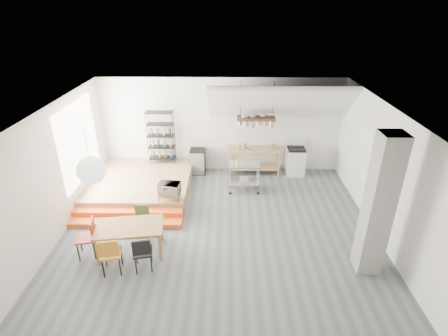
{
  "coord_description": "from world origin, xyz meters",
  "views": [
    {
      "loc": [
        0.21,
        -7.61,
        5.44
      ],
      "look_at": [
        0.11,
        0.8,
        1.34
      ],
      "focal_mm": 28.0,
      "sensor_mm": 36.0,
      "label": 1
    }
  ],
  "objects_px": {
    "dining_table": "(129,229)",
    "rolling_cart": "(244,174)",
    "stove": "(295,161)",
    "mini_fridge": "(198,161)"
  },
  "relations": [
    {
      "from": "dining_table",
      "to": "rolling_cart",
      "type": "relative_size",
      "value": 1.73
    },
    {
      "from": "stove",
      "to": "mini_fridge",
      "type": "xyz_separation_m",
      "value": [
        -3.31,
        0.04,
        -0.05
      ]
    },
    {
      "from": "mini_fridge",
      "to": "dining_table",
      "type": "bearing_deg",
      "value": -106.36
    },
    {
      "from": "dining_table",
      "to": "rolling_cart",
      "type": "distance_m",
      "value": 4.06
    },
    {
      "from": "stove",
      "to": "dining_table",
      "type": "height_order",
      "value": "stove"
    },
    {
      "from": "stove",
      "to": "mini_fridge",
      "type": "height_order",
      "value": "stove"
    },
    {
      "from": "stove",
      "to": "rolling_cart",
      "type": "xyz_separation_m",
      "value": [
        -1.78,
        -1.22,
        0.12
      ]
    },
    {
      "from": "rolling_cart",
      "to": "dining_table",
      "type": "bearing_deg",
      "value": -133.51
    },
    {
      "from": "stove",
      "to": "dining_table",
      "type": "relative_size",
      "value": 0.72
    },
    {
      "from": "stove",
      "to": "mini_fridge",
      "type": "relative_size",
      "value": 1.38
    }
  ]
}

